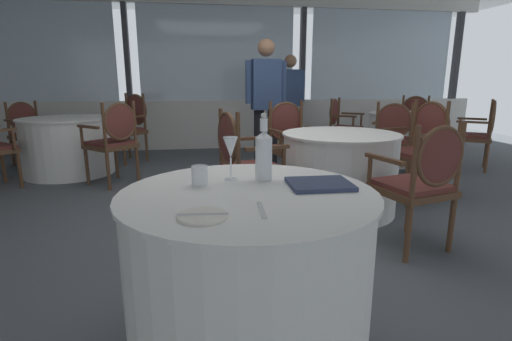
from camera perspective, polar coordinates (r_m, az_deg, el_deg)
name	(u,v)px	position (r m, az deg, el deg)	size (l,w,h in m)	color
ground_plane	(246,218)	(3.45, -1.49, -7.03)	(12.82, 12.82, 0.00)	#4C5156
window_wall_far	(218,87)	(6.92, -5.61, 12.22)	(9.67, 0.14, 2.68)	silver
foreground_table	(249,269)	(1.78, -1.11, -14.49)	(1.11, 1.11, 0.73)	white
side_plate	(203,216)	(1.35, -7.94, -6.71)	(0.18, 0.18, 0.01)	silver
butter_knife	(203,214)	(1.35, -7.94, -6.50)	(0.18, 0.02, 0.00)	silver
dinner_fork	(262,210)	(1.41, 0.86, -5.89)	(0.18, 0.02, 0.00)	silver
water_bottle	(264,154)	(1.81, 1.15, 2.52)	(0.08, 0.08, 0.32)	white
wine_glass	(231,149)	(1.81, -3.81, 3.26)	(0.07, 0.07, 0.21)	white
water_tumbler	(200,175)	(1.76, -8.38, -0.70)	(0.07, 0.07, 0.09)	white
menu_book	(320,184)	(1.75, 9.46, -2.00)	(0.28, 0.23, 0.02)	#2D3856
background_table_0	(68,146)	(5.53, -26.19, 3.29)	(1.13, 1.13, 0.73)	white
dining_chair_0_1	(115,136)	(4.67, -20.30, 4.78)	(0.66, 0.66, 0.97)	brown
dining_chair_0_2	(130,122)	(6.05, -18.20, 6.84)	(0.66, 0.66, 1.01)	brown
dining_chair_0_3	(28,128)	(6.38, -30.83, 5.41)	(0.66, 0.66, 0.91)	brown
background_table_1	(339,172)	(3.62, 12.28, -0.28)	(1.06, 1.06, 0.73)	white
dining_chair_1_0	(290,138)	(4.39, 5.10, 4.84)	(0.61, 0.56, 0.97)	brown
dining_chair_1_1	(242,159)	(3.12, -2.02, 1.73)	(0.56, 0.61, 0.97)	brown
dining_chair_1_2	(422,178)	(2.88, 23.49, -0.97)	(0.61, 0.56, 0.93)	brown
dining_chair_1_3	(420,142)	(4.21, 23.21, 3.88)	(0.56, 0.61, 1.00)	brown
background_table_2	(404,138)	(6.08, 21.20, 4.55)	(1.05, 1.05, 0.73)	white
dining_chair_2_0	(480,130)	(6.02, 30.40, 5.28)	(0.65, 0.66, 0.95)	brown
dining_chair_2_1	(413,120)	(7.01, 22.39, 6.98)	(0.66, 0.65, 0.95)	brown
dining_chair_2_2	(342,123)	(6.25, 12.63, 6.94)	(0.65, 0.66, 0.92)	brown
dining_chair_2_3	(394,134)	(5.12, 19.92, 5.18)	(0.66, 0.65, 0.94)	brown
diner_person_0	(266,98)	(4.97, 1.48, 10.67)	(0.53, 0.21, 1.70)	black
diner_person_1	(290,98)	(6.44, 5.04, 10.64)	(0.52, 0.26, 1.60)	#424C42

